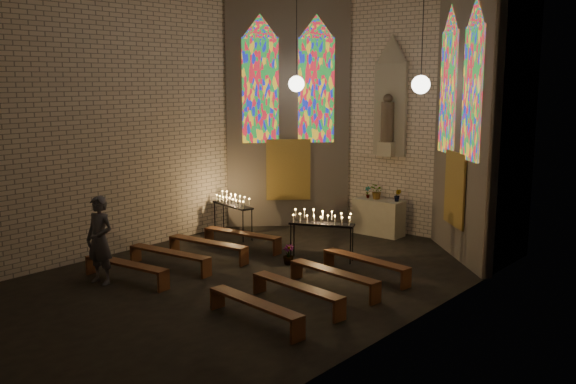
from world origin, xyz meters
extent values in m
plane|color=black|center=(0.00, 0.00, 0.00)|extent=(12.00, 12.00, 0.00)
cube|color=beige|center=(0.00, 6.00, 3.50)|extent=(8.00, 0.02, 7.00)
cube|color=beige|center=(-4.00, 0.00, 3.50)|extent=(0.02, 12.00, 7.00)
cube|color=beige|center=(4.00, 0.00, 3.50)|extent=(0.02, 12.00, 7.00)
cube|color=beige|center=(-2.75, 4.75, 3.50)|extent=(2.72, 2.72, 7.00)
cube|color=beige|center=(2.75, 4.75, 3.50)|extent=(2.72, 2.72, 7.00)
cube|color=#4C3F8C|center=(-3.21, 4.06, 4.00)|extent=(0.78, 0.78, 3.00)
cube|color=#4C3F8C|center=(-2.06, 5.21, 4.00)|extent=(0.78, 0.78, 3.00)
cube|color=#4C3F8C|center=(2.06, 5.21, 4.00)|extent=(0.78, 0.78, 3.00)
cube|color=#4C3F8C|center=(3.21, 4.06, 4.00)|extent=(0.78, 0.78, 3.00)
cube|color=brown|center=(-2.63, 4.63, 1.70)|extent=(0.95, 0.95, 1.80)
cube|color=brown|center=(2.63, 4.63, 1.70)|extent=(0.95, 0.95, 1.80)
cube|color=gray|center=(0.00, 5.92, 3.50)|extent=(1.00, 0.12, 2.60)
cone|color=gray|center=(0.00, 5.92, 5.15)|extent=(1.00, 1.00, 0.80)
cube|color=#ACA68D|center=(0.00, 5.78, 2.40)|extent=(0.45, 0.30, 0.40)
cylinder|color=brown|center=(0.00, 5.78, 3.15)|extent=(0.36, 0.36, 1.10)
sphere|color=brown|center=(0.00, 5.78, 3.80)|extent=(0.26, 0.26, 0.26)
sphere|color=white|center=(-1.90, 4.10, 4.20)|extent=(0.44, 0.44, 0.44)
cylinder|color=black|center=(-1.90, 4.10, 5.60)|extent=(0.02, 0.02, 2.80)
sphere|color=white|center=(1.90, 4.10, 4.20)|extent=(0.44, 0.44, 0.44)
cylinder|color=black|center=(1.90, 4.10, 5.60)|extent=(0.02, 0.02, 2.80)
cube|color=#ACA68D|center=(0.00, 5.45, 0.50)|extent=(1.40, 0.60, 1.00)
imported|color=#4C723F|center=(-0.38, 5.45, 1.17)|extent=(0.19, 0.14, 0.34)
imported|color=#4C723F|center=(-0.09, 5.48, 1.22)|extent=(0.51, 0.48, 0.45)
imported|color=#4C723F|center=(0.54, 5.53, 1.18)|extent=(0.23, 0.21, 0.35)
imported|color=#4C723F|center=(-0.06, 1.55, 0.24)|extent=(0.33, 0.33, 0.47)
cube|color=black|center=(-3.00, 2.66, 0.89)|extent=(1.59, 0.69, 0.05)
cylinder|color=black|center=(-3.74, 2.67, 0.43)|extent=(0.03, 0.03, 0.87)
cylinder|color=black|center=(-2.32, 2.36, 0.43)|extent=(0.03, 0.03, 0.87)
cylinder|color=black|center=(-3.68, 2.96, 0.43)|extent=(0.03, 0.03, 0.87)
cylinder|color=black|center=(-2.26, 2.65, 0.43)|extent=(0.03, 0.03, 0.87)
cube|color=black|center=(0.34, 2.32, 0.90)|extent=(1.58, 0.97, 0.05)
cylinder|color=black|center=(-0.27, 1.89, 0.44)|extent=(0.03, 0.03, 0.88)
cylinder|color=black|center=(1.07, 2.49, 0.44)|extent=(0.03, 0.03, 0.88)
cylinder|color=black|center=(-0.39, 2.16, 0.44)|extent=(0.03, 0.03, 0.88)
cylinder|color=black|center=(0.95, 2.75, 0.44)|extent=(0.03, 0.03, 0.88)
cube|color=#502B17|center=(-1.89, 1.87, 0.41)|extent=(2.28, 0.58, 0.05)
cube|color=#502B17|center=(-2.99, 1.74, 0.20)|extent=(0.09, 0.32, 0.41)
cube|color=#502B17|center=(-0.80, 2.00, 0.20)|extent=(0.09, 0.32, 0.41)
cube|color=#502B17|center=(1.89, 1.87, 0.41)|extent=(2.28, 0.58, 0.05)
cube|color=#502B17|center=(0.80, 2.00, 0.20)|extent=(0.09, 0.32, 0.41)
cube|color=#502B17|center=(2.99, 1.74, 0.20)|extent=(0.09, 0.32, 0.41)
cube|color=#502B17|center=(-1.89, 0.67, 0.41)|extent=(2.28, 0.58, 0.05)
cube|color=#502B17|center=(-2.99, 0.54, 0.20)|extent=(0.09, 0.32, 0.41)
cube|color=#502B17|center=(-0.80, 0.80, 0.20)|extent=(0.09, 0.32, 0.41)
cube|color=#502B17|center=(1.89, 0.67, 0.41)|extent=(2.28, 0.58, 0.05)
cube|color=#502B17|center=(0.80, 0.80, 0.20)|extent=(0.09, 0.32, 0.41)
cube|color=#502B17|center=(2.99, 0.54, 0.20)|extent=(0.09, 0.32, 0.41)
cube|color=#502B17|center=(-1.89, -0.53, 0.41)|extent=(2.28, 0.58, 0.05)
cube|color=#502B17|center=(-2.99, -0.66, 0.20)|extent=(0.09, 0.32, 0.41)
cube|color=#502B17|center=(-0.80, -0.40, 0.20)|extent=(0.09, 0.32, 0.41)
cube|color=#502B17|center=(1.89, -0.53, 0.41)|extent=(2.28, 0.58, 0.05)
cube|color=#502B17|center=(0.80, -0.40, 0.20)|extent=(0.09, 0.32, 0.41)
cube|color=#502B17|center=(2.99, -0.66, 0.20)|extent=(0.09, 0.32, 0.41)
cube|color=#502B17|center=(-1.89, -1.73, 0.41)|extent=(2.28, 0.58, 0.05)
cube|color=#502B17|center=(-2.99, -1.86, 0.20)|extent=(0.09, 0.32, 0.41)
cube|color=#502B17|center=(-0.80, -1.60, 0.20)|extent=(0.09, 0.32, 0.41)
cube|color=#502B17|center=(1.89, -1.73, 0.41)|extent=(2.28, 0.58, 0.05)
cube|color=#502B17|center=(0.80, -1.60, 0.20)|extent=(0.09, 0.32, 0.41)
cube|color=#502B17|center=(2.99, -1.86, 0.20)|extent=(0.09, 0.32, 0.41)
imported|color=#44444D|center=(-2.24, -2.12, 0.95)|extent=(0.76, 0.57, 1.90)
camera|label=1|loc=(9.34, -9.72, 4.33)|focal=40.00mm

